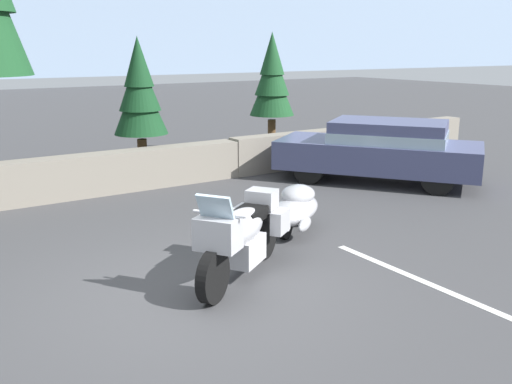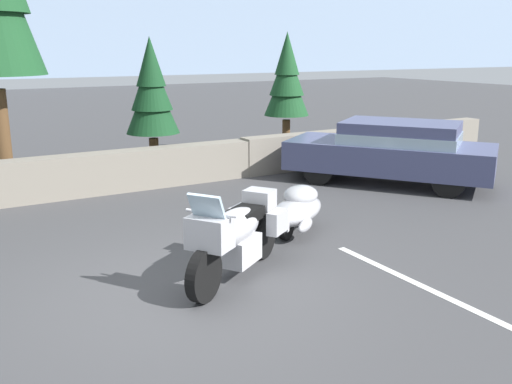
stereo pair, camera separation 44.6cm
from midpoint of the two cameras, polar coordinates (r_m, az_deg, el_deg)
name	(u,v)px [view 1 (the left image)]	position (r m, az deg, el deg)	size (l,w,h in m)	color
ground_plane	(188,295)	(7.30, -8.63, -10.14)	(80.00, 80.00, 0.00)	#424244
stone_guard_wall	(62,178)	(12.20, -19.82, 1.31)	(24.00, 0.58, 0.91)	gray
touring_motorcycle	(241,234)	(7.51, -3.23, -4.20)	(1.99, 1.51, 1.33)	black
car_shaped_trailer	(294,208)	(9.47, 2.52, -1.60)	(2.03, 1.53, 0.76)	black
sedan_at_right_edge	(381,149)	(13.22, 11.47, 4.28)	(4.11, 4.71, 1.41)	black
pine_tree_secondary	(272,79)	(16.39, 0.82, 11.27)	(1.27, 1.27, 3.44)	brown
pine_tree_far_right	(139,91)	(13.44, -12.53, 9.82)	(1.23, 1.23, 3.26)	brown
parking_stripe_marker	(434,286)	(7.75, 15.76, -9.01)	(0.12, 3.60, 0.01)	silver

